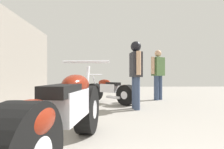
% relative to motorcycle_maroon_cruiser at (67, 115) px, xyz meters
% --- Properties ---
extents(ground_plane, '(18.30, 18.30, 0.00)m').
position_rel_motorcycle_maroon_cruiser_xyz_m(ground_plane, '(0.85, 2.09, -0.44)').
color(ground_plane, gray).
extents(motorcycle_maroon_cruiser, '(0.71, 2.25, 1.05)m').
position_rel_motorcycle_maroon_cruiser_xyz_m(motorcycle_maroon_cruiser, '(0.00, 0.00, 0.00)').
color(motorcycle_maroon_cruiser, black).
rests_on(motorcycle_maroon_cruiser, ground_plane).
extents(motorcycle_black_naked, '(1.53, 1.44, 0.87)m').
position_rel_motorcycle_maroon_cruiser_xyz_m(motorcycle_black_naked, '(0.52, 3.63, -0.08)').
color(motorcycle_black_naked, black).
rests_on(motorcycle_black_naked, ground_plane).
extents(mechanic_in_blue, '(0.60, 0.50, 1.70)m').
position_rel_motorcycle_maroon_cruiser_xyz_m(mechanic_in_blue, '(2.18, 4.27, 0.52)').
color(mechanic_in_blue, '#384766').
rests_on(mechanic_in_blue, ground_plane).
extents(mechanic_with_helmet, '(0.27, 0.66, 1.68)m').
position_rel_motorcycle_maroon_cruiser_xyz_m(mechanic_with_helmet, '(1.13, 2.62, 0.57)').
color(mechanic_with_helmet, '#384766').
rests_on(mechanic_with_helmet, ground_plane).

